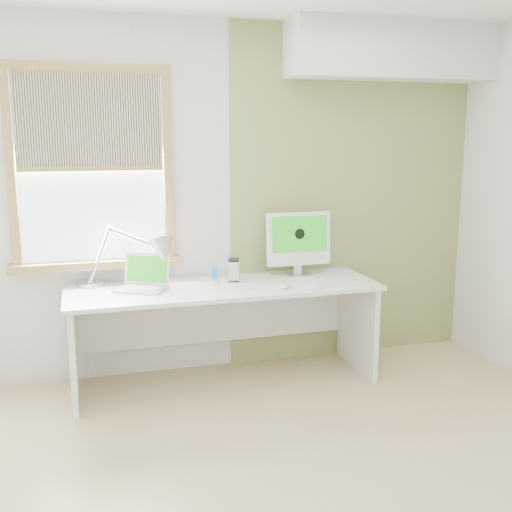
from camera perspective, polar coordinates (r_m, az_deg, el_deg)
name	(u,v)px	position (r m, az deg, el deg)	size (l,w,h in m)	color
room	(317,236)	(2.95, 5.71, 1.91)	(4.04, 3.54, 2.64)	tan
accent_wall	(352,196)	(4.94, 8.99, 5.55)	(2.00, 0.02, 2.60)	#8A9151
soffit	(391,51)	(4.89, 12.52, 18.30)	(1.60, 0.40, 0.42)	white
window	(92,169)	(4.42, -15.15, 7.84)	(1.20, 0.14, 1.42)	olive
desk	(222,310)	(4.43, -3.17, -5.06)	(2.20, 0.70, 0.73)	white
desk_lamp	(149,255)	(4.32, -10.01, 0.09)	(0.72, 0.41, 0.43)	silver
laptop	(144,280)	(4.29, -10.51, -2.27)	(0.42, 0.40, 0.24)	silver
phone_dock	(215,277)	(4.42, -3.90, -2.00)	(0.07, 0.07, 0.13)	silver
external_drive	(234,270)	(4.46, -2.11, -1.30)	(0.11, 0.14, 0.16)	silver
imac	(298,240)	(4.61, 4.00, 1.51)	(0.49, 0.16, 0.48)	silver
keyboard	(336,284)	(4.35, 7.52, -2.67)	(0.42, 0.13, 0.02)	white
mouse	(284,286)	(4.25, 2.68, -2.82)	(0.06, 0.11, 0.03)	white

